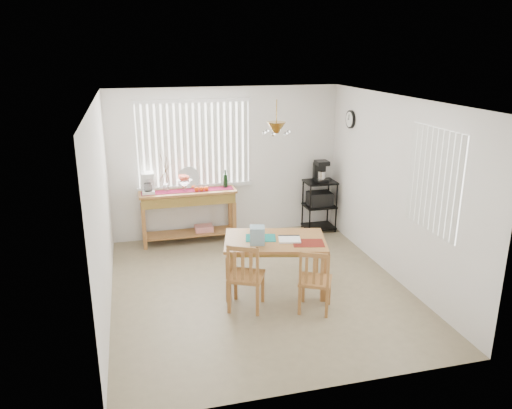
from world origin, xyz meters
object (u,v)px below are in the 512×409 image
object	(u,v)px
sideboard	(189,204)
dining_table	(275,245)
cart_items	(320,171)
chair_left	(245,277)
chair_right	(315,281)
wire_cart	(319,201)

from	to	relation	value
sideboard	dining_table	bearing A→B (deg)	-65.89
cart_items	chair_left	distance (m)	3.27
chair_right	wire_cart	bearing A→B (deg)	67.75
cart_items	chair_left	bearing A→B (deg)	-128.02
wire_cart	chair_left	size ratio (longest dim) A/B	1.01
wire_cart	chair_left	distance (m)	3.20
chair_right	sideboard	bearing A→B (deg)	113.75
cart_items	dining_table	xyz separation A→B (m)	(-1.45, -2.05, -0.46)
cart_items	dining_table	distance (m)	2.56
chair_left	chair_right	distance (m)	0.88
sideboard	wire_cart	distance (m)	2.37
wire_cart	cart_items	distance (m)	0.55
sideboard	wire_cart	world-z (taller)	wire_cart
dining_table	chair_left	bearing A→B (deg)	-138.15
dining_table	chair_right	xyz separation A→B (m)	(0.31, -0.74, -0.23)
wire_cart	dining_table	world-z (taller)	wire_cart
wire_cart	dining_table	distance (m)	2.51
chair_left	wire_cart	bearing A→B (deg)	51.88
dining_table	chair_right	distance (m)	0.83
dining_table	sideboard	bearing A→B (deg)	114.11
chair_left	chair_right	size ratio (longest dim) A/B	1.08
cart_items	wire_cart	bearing A→B (deg)	-90.00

